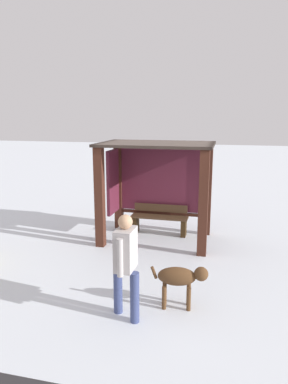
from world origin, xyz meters
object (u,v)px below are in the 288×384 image
bus_shelter (154,176)px  dog (181,278)px  person_walking (126,259)px  bench_left_inside (160,220)px

bus_shelter → dog: 3.62m
person_walking → dog: (0.78, 0.48, -0.45)m
bus_shelter → bench_left_inside: (0.12, 0.24, -1.22)m
bench_left_inside → person_walking: (0.26, -3.98, 0.59)m
bench_left_inside → dog: bearing=-73.5°
person_walking → dog: size_ratio=1.79×
bus_shelter → dog: bearing=-70.6°
person_walking → dog: bearing=31.8°
person_walking → bus_shelter: bearing=95.7°
dog → bench_left_inside: bearing=106.5°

